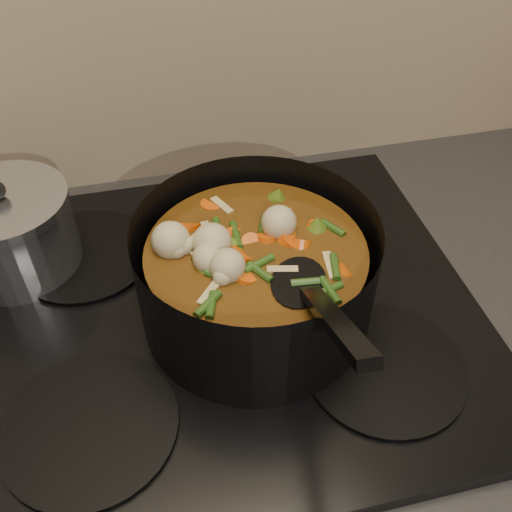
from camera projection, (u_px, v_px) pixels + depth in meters
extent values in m
cube|color=brown|center=(233.00, 487.00, 1.04)|extent=(2.60, 0.60, 0.86)
cube|color=black|center=(223.00, 330.00, 0.73)|extent=(2.64, 0.64, 0.05)
cube|color=black|center=(222.00, 312.00, 0.71)|extent=(0.62, 0.54, 0.02)
cylinder|color=black|center=(90.00, 426.00, 0.58)|extent=(0.18, 0.18, 0.01)
cylinder|color=black|center=(385.00, 367.00, 0.63)|extent=(0.18, 0.18, 0.01)
cylinder|color=black|center=(86.00, 255.00, 0.76)|extent=(0.18, 0.18, 0.01)
cylinder|color=black|center=(314.00, 219.00, 0.81)|extent=(0.18, 0.18, 0.01)
cylinder|color=black|center=(256.00, 272.00, 0.65)|extent=(0.33, 0.33, 0.13)
cylinder|color=black|center=(256.00, 309.00, 0.69)|extent=(0.27, 0.27, 0.01)
cylinder|color=#5C350F|center=(256.00, 279.00, 0.65)|extent=(0.25, 0.25, 0.09)
cylinder|color=#EF4F0B|center=(288.00, 247.00, 0.63)|extent=(0.03, 0.03, 0.02)
cylinder|color=#EF4F0B|center=(282.00, 218.00, 0.67)|extent=(0.04, 0.04, 0.02)
cylinder|color=#EF4F0B|center=(228.00, 202.00, 0.69)|extent=(0.04, 0.04, 0.02)
cylinder|color=#EF4F0B|center=(214.00, 241.00, 0.64)|extent=(0.03, 0.03, 0.02)
cylinder|color=#EF4F0B|center=(190.00, 277.00, 0.60)|extent=(0.04, 0.03, 0.02)
cylinder|color=#EF4F0B|center=(249.00, 275.00, 0.60)|extent=(0.04, 0.04, 0.02)
cylinder|color=#EF4F0B|center=(293.00, 286.00, 0.59)|extent=(0.03, 0.04, 0.02)
cylinder|color=#EF4F0B|center=(341.00, 256.00, 0.62)|extent=(0.03, 0.03, 0.02)
cylinder|color=#EF4F0B|center=(288.00, 231.00, 0.65)|extent=(0.04, 0.04, 0.02)
cylinder|color=#EF4F0B|center=(252.00, 207.00, 0.68)|extent=(0.04, 0.04, 0.02)
cylinder|color=#EF4F0B|center=(231.00, 238.00, 0.64)|extent=(0.03, 0.03, 0.02)
cylinder|color=#EF4F0B|center=(197.00, 260.00, 0.62)|extent=(0.04, 0.04, 0.02)
cylinder|color=#EF4F0B|center=(209.00, 307.00, 0.57)|extent=(0.04, 0.04, 0.02)
sphere|color=#C6B98B|center=(306.00, 236.00, 0.63)|extent=(0.04, 0.04, 0.04)
sphere|color=#C6B98B|center=(242.00, 212.00, 0.66)|extent=(0.04, 0.04, 0.04)
sphere|color=#C6B98B|center=(205.00, 256.00, 0.60)|extent=(0.04, 0.04, 0.04)
sphere|color=#C6B98B|center=(278.00, 278.00, 0.58)|extent=(0.04, 0.04, 0.04)
sphere|color=#C6B98B|center=(302.00, 229.00, 0.63)|extent=(0.04, 0.04, 0.04)
cone|color=#577B1E|center=(286.00, 295.00, 0.57)|extent=(0.04, 0.04, 0.03)
cone|color=#577B1E|center=(317.00, 226.00, 0.64)|extent=(0.04, 0.04, 0.03)
cone|color=#577B1E|center=(224.00, 208.00, 0.67)|extent=(0.04, 0.04, 0.03)
cone|color=#577B1E|center=(193.00, 274.00, 0.59)|extent=(0.04, 0.04, 0.03)
cone|color=#577B1E|center=(301.00, 289.00, 0.57)|extent=(0.04, 0.04, 0.03)
cylinder|color=#2D4C16|center=(275.00, 227.00, 0.65)|extent=(0.01, 0.04, 0.01)
cylinder|color=#2D4C16|center=(238.00, 197.00, 0.69)|extent=(0.03, 0.03, 0.01)
cylinder|color=#2D4C16|center=(199.00, 225.00, 0.65)|extent=(0.04, 0.02, 0.01)
cylinder|color=#2D4C16|center=(203.00, 257.00, 0.61)|extent=(0.02, 0.04, 0.01)
cylinder|color=#2D4C16|center=(236.00, 271.00, 0.60)|extent=(0.02, 0.04, 0.01)
cylinder|color=#2D4C16|center=(280.00, 311.00, 0.56)|extent=(0.04, 0.02, 0.01)
cylinder|color=#2D4C16|center=(319.00, 273.00, 0.59)|extent=(0.03, 0.03, 0.01)
cylinder|color=#2D4C16|center=(307.00, 239.00, 0.63)|extent=(0.01, 0.04, 0.01)
cylinder|color=#2D4C16|center=(274.00, 227.00, 0.65)|extent=(0.03, 0.03, 0.01)
cylinder|color=#2D4C16|center=(236.00, 197.00, 0.69)|extent=(0.04, 0.02, 0.01)
cylinder|color=#2D4C16|center=(198.00, 226.00, 0.65)|extent=(0.02, 0.04, 0.01)
cylinder|color=#2D4C16|center=(203.00, 258.00, 0.61)|extent=(0.02, 0.04, 0.01)
cylinder|color=#2D4C16|center=(237.00, 272.00, 0.59)|extent=(0.04, 0.02, 0.01)
cylinder|color=#2D4C16|center=(282.00, 310.00, 0.56)|extent=(0.03, 0.03, 0.01)
cylinder|color=#2D4C16|center=(320.00, 272.00, 0.59)|extent=(0.01, 0.04, 0.01)
cube|color=tan|center=(200.00, 234.00, 0.64)|extent=(0.04, 0.01, 0.00)
cube|color=tan|center=(215.00, 283.00, 0.58)|extent=(0.02, 0.04, 0.00)
cube|color=tan|center=(293.00, 286.00, 0.58)|extent=(0.04, 0.03, 0.00)
cube|color=tan|center=(314.00, 237.00, 0.63)|extent=(0.03, 0.03, 0.00)
cube|color=tan|center=(257.00, 210.00, 0.67)|extent=(0.03, 0.04, 0.00)
cube|color=tan|center=(199.00, 236.00, 0.64)|extent=(0.04, 0.02, 0.00)
cube|color=tan|center=(218.00, 285.00, 0.58)|extent=(0.01, 0.04, 0.00)
ellipsoid|color=black|center=(299.00, 283.00, 0.59)|extent=(0.08, 0.09, 0.01)
cube|color=black|center=(334.00, 322.00, 0.49)|extent=(0.03, 0.16, 0.10)
cylinder|color=silver|center=(13.00, 236.00, 0.72)|extent=(0.15, 0.15, 0.10)
cylinder|color=silver|center=(0.00, 202.00, 0.68)|extent=(0.16, 0.16, 0.01)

